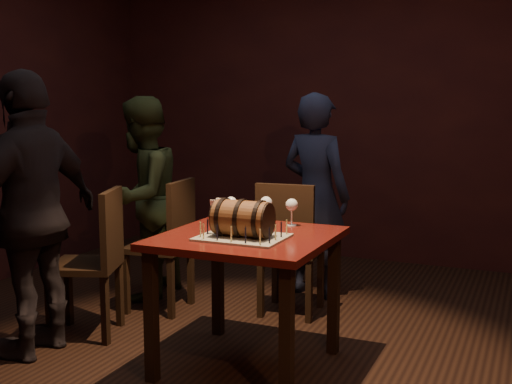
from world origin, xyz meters
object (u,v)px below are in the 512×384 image
pub_table (247,254)px  person_back (316,195)px  chair_left_rear (169,238)px  person_left_rear (142,198)px  person_left_front (33,214)px  pint_of_ale (240,215)px  chair_back (288,242)px  barrel_cake (242,218)px  wine_glass_left (231,204)px  wine_glass_right (292,206)px  chair_left_front (97,254)px  wine_glass_mid (266,204)px

pub_table → person_back: 1.44m
chair_left_rear → person_left_rear: 0.47m
person_left_front → pint_of_ale: bearing=116.2°
chair_back → chair_left_rear: bearing=-164.9°
barrel_cake → wine_glass_left: 0.43m
chair_back → person_left_rear: person_left_rear is taller
pub_table → person_left_rear: (-1.27, 0.87, 0.11)m
pub_table → barrel_cake: (0.02, -0.10, 0.22)m
person_left_rear → wine_glass_right: bearing=65.7°
chair_left_rear → person_left_rear: bearing=150.0°
wine_glass_left → person_left_rear: (-1.04, 0.61, -0.11)m
chair_left_rear → wine_glass_right: bearing=-17.6°
pub_table → person_left_rear: bearing=145.6°
wine_glass_left → pint_of_ale: size_ratio=1.07×
chair_left_front → wine_glass_left: bearing=13.1°
pub_table → barrel_cake: bearing=-80.6°
person_back → person_left_rear: person_back is taller
pub_table → person_left_front: bearing=-165.7°
barrel_cake → chair_back: barrel_cake is taller
wine_glass_right → person_left_rear: 1.50m
wine_glass_right → person_left_front: (-1.35, -0.64, -0.04)m
person_left_rear → wine_glass_left: bearing=56.3°
wine_glass_left → chair_back: (0.13, 0.63, -0.35)m
barrel_cake → chair_back: 1.04m
wine_glass_left → chair_left_rear: chair_left_rear is taller
barrel_cake → wine_glass_mid: (-0.05, 0.45, 0.01)m
barrel_cake → wine_glass_left: (-0.24, 0.35, 0.01)m
pint_of_ale → person_left_rear: person_left_rear is taller
chair_back → chair_left_rear: same height
wine_glass_mid → wine_glass_right: size_ratio=1.00×
pint_of_ale → chair_back: chair_back is taller
chair_left_rear → person_left_front: size_ratio=0.56×
chair_back → person_left_rear: bearing=-179.3°
wine_glass_left → chair_left_front: 0.93m
wine_glass_right → person_back: 1.13m
pint_of_ale → person_left_front: size_ratio=0.09×
barrel_cake → wine_glass_right: bearing=74.9°
person_left_front → barrel_cake: bearing=101.9°
chair_left_front → person_back: person_back is taller
barrel_cake → chair_left_front: barrel_cake is taller
barrel_cake → wine_glass_right: barrel_cake is taller
person_back → person_left_front: size_ratio=0.93×
barrel_cake → wine_glass_mid: 0.45m
wine_glass_mid → person_left_rear: bearing=157.1°
wine_glass_left → chair_back: size_ratio=0.17×
pub_table → barrel_cake: size_ratio=2.53×
wine_glass_left → person_left_front: 1.14m
pub_table → person_back: bearing=93.7°
wine_glass_left → person_back: 1.19m
barrel_cake → pub_table: bearing=99.4°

